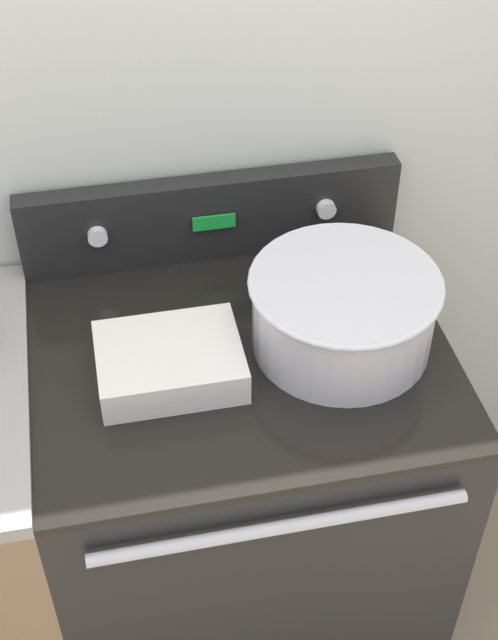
% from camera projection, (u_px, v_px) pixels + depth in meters
% --- Properties ---
extents(kitchen_wall, '(8.00, 0.05, 2.50)m').
position_uv_depth(kitchen_wall, '(203.00, 110.00, 1.77)').
color(kitchen_wall, silver).
rests_on(kitchen_wall, ground_plane).
extents(stove_range, '(0.80, 0.70, 0.94)m').
position_uv_depth(stove_range, '(242.00, 499.00, 2.02)').
color(stove_range, black).
rests_on(stove_range, ground_plane).
extents(control_panel, '(0.80, 0.07, 0.19)m').
position_uv_depth(control_panel, '(212.00, 217.00, 1.87)').
color(control_panel, black).
rests_on(control_panel, stove_range).
extents(mixing_bowl, '(0.36, 0.36, 0.16)m').
position_uv_depth(mixing_bowl, '(343.00, 309.00, 1.66)').
color(mixing_bowl, silver).
rests_on(mixing_bowl, stove_range).
extents(casserole_dish, '(0.26, 0.20, 0.07)m').
position_uv_depth(casserole_dish, '(170.00, 360.00, 1.63)').
color(casserole_dish, silver).
rests_on(casserole_dish, stove_range).
extents(ladle, '(0.06, 0.26, 0.06)m').
position_uv_depth(ladle, '(416.00, 281.00, 1.82)').
color(ladle, '#B7B7B7').
rests_on(ladle, stove_range).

